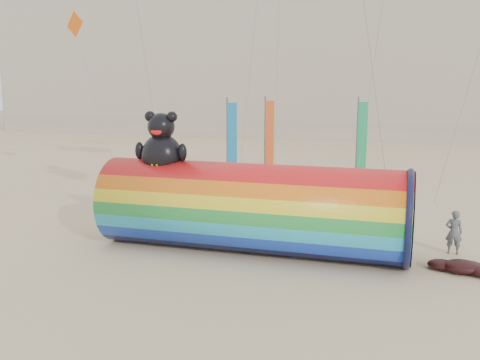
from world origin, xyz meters
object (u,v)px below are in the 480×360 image
(hotel_building, at_px, (248,46))
(kite_handler, at_px, (454,232))
(windsock_assembly, at_px, (251,206))
(fabric_bundle, at_px, (468,268))

(hotel_building, relative_size, kite_handler, 37.79)
(windsock_assembly, relative_size, fabric_bundle, 4.21)
(fabric_bundle, bearing_deg, windsock_assembly, 178.56)
(windsock_assembly, relative_size, kite_handler, 6.90)
(kite_handler, xyz_separation_m, fabric_bundle, (0.32, -1.95, -0.63))
(fabric_bundle, bearing_deg, kite_handler, 99.42)
(kite_handler, bearing_deg, fabric_bundle, 97.40)
(windsock_assembly, distance_m, kite_handler, 7.27)
(hotel_building, distance_m, kite_handler, 49.11)
(kite_handler, bearing_deg, windsock_assembly, 12.14)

